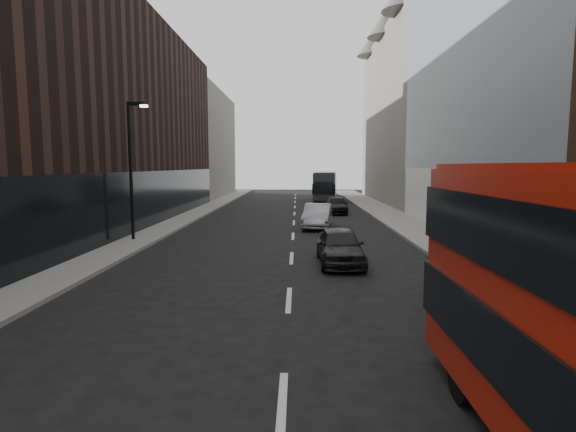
# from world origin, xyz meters

# --- Properties ---
(sidewalk_right) EXTENTS (3.00, 80.00, 0.15)m
(sidewalk_right) POSITION_xyz_m (7.50, 25.00, 0.07)
(sidewalk_right) COLOR slate
(sidewalk_right) RESTS_ON ground
(sidewalk_left) EXTENTS (2.00, 80.00, 0.15)m
(sidewalk_left) POSITION_xyz_m (-8.00, 25.00, 0.07)
(sidewalk_left) COLOR slate
(sidewalk_left) RESTS_ON ground
(building_modern_block) EXTENTS (5.03, 22.00, 20.00)m
(building_modern_block) POSITION_xyz_m (11.47, 21.00, 9.90)
(building_modern_block) COLOR #A2A7AC
(building_modern_block) RESTS_ON ground
(building_victorian) EXTENTS (6.50, 24.00, 21.00)m
(building_victorian) POSITION_xyz_m (11.38, 44.00, 9.66)
(building_victorian) COLOR slate
(building_victorian) RESTS_ON ground
(building_left_mid) EXTENTS (5.00, 24.00, 14.00)m
(building_left_mid) POSITION_xyz_m (-11.50, 30.00, 7.00)
(building_left_mid) COLOR black
(building_left_mid) RESTS_ON ground
(building_left_far) EXTENTS (5.00, 20.00, 13.00)m
(building_left_far) POSITION_xyz_m (-11.50, 52.00, 6.50)
(building_left_far) COLOR slate
(building_left_far) RESTS_ON ground
(street_lamp) EXTENTS (1.06, 0.22, 7.00)m
(street_lamp) POSITION_xyz_m (-8.22, 18.00, 4.18)
(street_lamp) COLOR black
(street_lamp) RESTS_ON sidewalk_left
(grey_bus) EXTENTS (3.32, 10.16, 3.24)m
(grey_bus) POSITION_xyz_m (3.40, 45.59, 1.73)
(grey_bus) COLOR black
(grey_bus) RESTS_ON ground
(car_a) EXTENTS (1.81, 4.35, 1.47)m
(car_a) POSITION_xyz_m (1.96, 12.91, 0.74)
(car_a) COLOR black
(car_a) RESTS_ON ground
(car_b) EXTENTS (2.20, 4.82, 1.53)m
(car_b) POSITION_xyz_m (1.53, 23.58, 0.77)
(car_b) COLOR #919398
(car_b) RESTS_ON ground
(car_c) EXTENTS (2.15, 4.65, 1.32)m
(car_c) POSITION_xyz_m (3.50, 32.37, 0.66)
(car_c) COLOR black
(car_c) RESTS_ON ground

